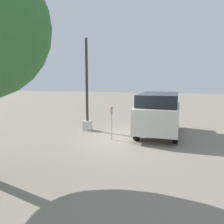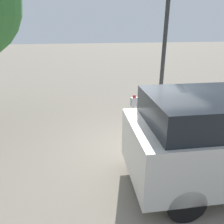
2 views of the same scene
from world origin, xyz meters
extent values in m
plane|color=gray|center=(0.00, 0.00, 0.00)|extent=(80.00, 80.00, 0.00)
cylinder|color=#9E9EA3|center=(0.04, 0.63, 0.62)|extent=(0.05, 0.05, 1.25)
cube|color=gray|center=(0.04, 0.63, 1.38)|extent=(0.22, 0.14, 0.26)
sphere|color=maroon|center=(0.04, 0.63, 1.53)|extent=(0.11, 0.11, 0.11)
cylinder|color=#9E9EA3|center=(5.64, 0.45, 0.61)|extent=(0.05, 0.05, 1.22)
cube|color=gray|center=(5.64, 0.45, 1.35)|extent=(0.22, 0.14, 0.26)
sphere|color=#14662D|center=(5.64, 0.45, 1.50)|extent=(0.11, 0.11, 0.11)
cube|color=beige|center=(1.57, 2.53, 0.28)|extent=(0.44, 0.44, 0.55)
cylinder|color=#2D2D2D|center=(1.57, 2.53, 2.82)|extent=(0.15, 0.15, 4.54)
cube|color=beige|center=(1.71, -1.42, 0.98)|extent=(4.50, 2.07, 1.20)
cube|color=black|center=(1.59, -1.42, 1.87)|extent=(3.60, 1.90, 0.59)
cube|color=orange|center=(3.90, -0.80, 0.53)|extent=(0.08, 0.12, 0.20)
cylinder|color=black|center=(3.10, -0.56, 0.38)|extent=(0.75, 0.25, 0.75)
cylinder|color=black|center=(3.08, -2.33, 0.38)|extent=(0.75, 0.25, 0.75)
cylinder|color=black|center=(0.33, -0.52, 0.38)|extent=(0.75, 0.25, 0.75)
cylinder|color=black|center=(0.31, -2.29, 0.38)|extent=(0.75, 0.25, 0.75)
camera|label=1|loc=(-9.72, -2.25, 2.83)|focal=35.00mm
camera|label=2|loc=(-1.51, -5.17, 3.46)|focal=35.00mm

